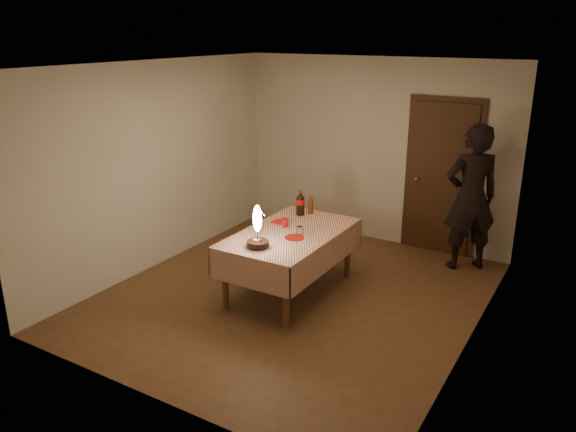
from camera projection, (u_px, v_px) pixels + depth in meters
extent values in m
cube|color=brown|center=(293.00, 295.00, 6.53)|extent=(4.00, 4.50, 0.01)
cube|color=beige|center=(374.00, 151.00, 7.95)|extent=(4.00, 0.04, 2.60)
cube|color=beige|center=(145.00, 256.00, 4.29)|extent=(4.00, 0.04, 2.60)
cube|color=beige|center=(157.00, 166.00, 7.09)|extent=(0.04, 4.50, 2.60)
cube|color=beige|center=(482.00, 218.00, 5.15)|extent=(0.04, 4.50, 2.60)
cube|color=silver|center=(294.00, 65.00, 5.71)|extent=(4.00, 4.50, 0.04)
cube|color=#472814|center=(441.00, 180.00, 7.53)|extent=(0.85, 0.05, 2.05)
sphere|color=#B28C33|center=(417.00, 179.00, 7.65)|extent=(0.06, 0.06, 0.06)
cube|color=brown|center=(290.00, 235.00, 6.42)|extent=(0.90, 1.60, 0.04)
cylinder|color=brown|center=(225.00, 280.00, 6.12)|extent=(0.07, 0.07, 0.69)
cylinder|color=brown|center=(286.00, 296.00, 5.74)|extent=(0.07, 0.07, 0.69)
cylinder|color=brown|center=(293.00, 238.00, 7.33)|extent=(0.07, 0.07, 0.69)
cylinder|color=brown|center=(348.00, 250.00, 6.95)|extent=(0.07, 0.07, 0.69)
cube|color=white|center=(290.00, 232.00, 6.41)|extent=(1.02, 1.72, 0.01)
cube|color=white|center=(248.00, 273.00, 5.77)|extent=(1.02, 0.01, 0.34)
cube|color=white|center=(324.00, 226.00, 7.16)|extent=(1.02, 0.01, 0.34)
cube|color=white|center=(254.00, 239.00, 6.71)|extent=(0.01, 1.72, 0.34)
cube|color=white|center=(329.00, 255.00, 6.22)|extent=(0.01, 1.72, 0.34)
cylinder|color=white|center=(258.00, 247.00, 5.95)|extent=(0.29, 0.29, 0.01)
cylinder|color=black|center=(258.00, 244.00, 5.94)|extent=(0.23, 0.23, 0.07)
cylinder|color=white|center=(257.00, 240.00, 5.95)|extent=(0.07, 0.07, 0.00)
sphere|color=red|center=(260.00, 241.00, 5.90)|extent=(0.02, 0.02, 0.02)
cube|color=#19721E|center=(261.00, 242.00, 5.89)|extent=(0.02, 0.01, 0.00)
cube|color=#19721E|center=(258.00, 242.00, 5.90)|extent=(0.01, 0.02, 0.00)
cylinder|color=#262628|center=(258.00, 235.00, 5.91)|extent=(0.01, 0.01, 0.12)
ellipsoid|color=#FFF2BF|center=(257.00, 218.00, 5.85)|extent=(0.09, 0.09, 0.29)
sphere|color=white|center=(258.00, 228.00, 5.89)|extent=(0.04, 0.04, 0.04)
cylinder|color=#A9150B|center=(295.00, 238.00, 6.23)|extent=(0.22, 0.22, 0.01)
cylinder|color=#B20C1C|center=(285.00, 223.00, 6.57)|extent=(0.08, 0.08, 0.10)
cylinder|color=white|center=(300.00, 230.00, 6.33)|extent=(0.07, 0.07, 0.09)
cube|color=#B32014|center=(280.00, 222.00, 6.71)|extent=(0.15, 0.15, 0.02)
cylinder|color=black|center=(300.00, 207.00, 6.96)|extent=(0.10, 0.10, 0.22)
cylinder|color=red|center=(300.00, 202.00, 6.94)|extent=(0.10, 0.10, 0.07)
cone|color=black|center=(300.00, 195.00, 6.91)|extent=(0.10, 0.10, 0.08)
cylinder|color=red|center=(300.00, 191.00, 6.90)|extent=(0.03, 0.03, 0.02)
cylinder|color=#5D2C10|center=(311.00, 207.00, 7.02)|extent=(0.06, 0.06, 0.18)
cone|color=#5D2C10|center=(311.00, 197.00, 6.99)|extent=(0.06, 0.06, 0.06)
cylinder|color=olive|center=(311.00, 195.00, 6.97)|extent=(0.02, 0.02, 0.02)
imported|color=black|center=(471.00, 198.00, 7.01)|extent=(0.82, 0.77, 1.88)
cube|color=black|center=(472.00, 143.00, 6.93)|extent=(0.16, 0.15, 0.10)
cylinder|color=black|center=(469.00, 142.00, 7.00)|extent=(0.11, 0.11, 0.08)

